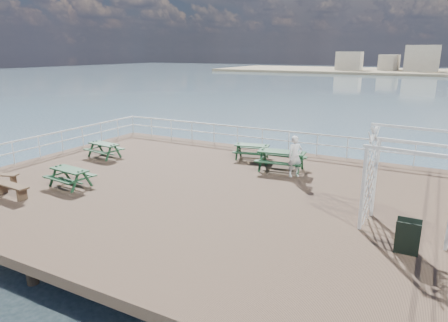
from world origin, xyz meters
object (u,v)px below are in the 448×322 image
picnic_table_c (281,157)px  flat_bench_far (11,188)px  picnic_table_a (104,147)px  person (295,156)px  trellis_arbor (410,187)px  picnic_table_b (252,149)px  picnic_table_d (70,174)px  flat_bench_near (1,176)px

picnic_table_c → flat_bench_far: (-7.32, -7.65, -0.27)m
picnic_table_a → person: size_ratio=1.03×
picnic_table_a → person: bearing=16.5°
person → trellis_arbor: bearing=-82.5°
flat_bench_far → trellis_arbor: bearing=19.7°
person → picnic_table_a: bearing=144.1°
picnic_table_b → trellis_arbor: (7.22, -5.24, 0.85)m
picnic_table_a → flat_bench_far: (1.12, -5.70, -0.15)m
picnic_table_c → picnic_table_d: 8.68m
picnic_table_b → flat_bench_near: (-7.14, -8.07, -0.20)m
picnic_table_a → person: 9.34m
picnic_table_a → picnic_table_b: size_ratio=0.96×
picnic_table_c → picnic_table_d: size_ratio=1.26×
picnic_table_d → flat_bench_far: bearing=-110.5°
picnic_table_a → picnic_table_d: 4.35m
flat_bench_near → picnic_table_c: bearing=17.6°
flat_bench_far → picnic_table_b: bearing=62.4°
picnic_table_a → picnic_table_d: bearing=-54.7°
picnic_table_a → picnic_table_d: same height
picnic_table_c → trellis_arbor: bearing=-44.0°
trellis_arbor → person: size_ratio=1.79×
picnic_table_c → flat_bench_near: size_ratio=1.52×
picnic_table_b → picnic_table_c: (1.92, -1.17, 0.12)m
picnic_table_d → flat_bench_far: picnic_table_d is taller
picnic_table_d → trellis_arbor: trellis_arbor is taller
picnic_table_a → picnic_table_d: (2.01, -3.86, 0.00)m
trellis_arbor → person: bearing=148.7°
picnic_table_b → person: (2.71, -1.72, 0.35)m
person → picnic_table_d: bearing=171.6°
flat_bench_near → flat_bench_far: flat_bench_far is taller
picnic_table_b → flat_bench_near: picnic_table_b is taller
picnic_table_b → flat_bench_far: bearing=-132.6°
flat_bench_far → picnic_table_c: bearing=50.1°
flat_bench_far → flat_bench_near: bearing=160.6°
picnic_table_b → picnic_table_d: bearing=-134.0°
trellis_arbor → picnic_table_a: bearing=177.9°
flat_bench_near → person: person is taller
picnic_table_b → flat_bench_far: size_ratio=1.11×
trellis_arbor → picnic_table_c: bearing=149.2°
picnic_table_d → person: (7.22, 5.27, 0.35)m
picnic_table_d → flat_bench_near: picnic_table_d is taller
flat_bench_near → flat_bench_far: 1.89m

